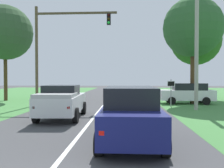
{
  "coord_description": "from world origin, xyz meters",
  "views": [
    {
      "loc": [
        1.83,
        -3.39,
        2.3
      ],
      "look_at": [
        0.77,
        16.11,
        1.83
      ],
      "focal_mm": 38.07,
      "sensor_mm": 36.0,
      "label": 1
    }
  ],
  "objects_px": {
    "extra_tree_2": "(5,33)",
    "utility_pole_right": "(197,54)",
    "crossing_suv_far": "(187,93)",
    "pickup_truck_lead": "(62,101)",
    "traffic_light": "(56,41)",
    "red_suv_near": "(131,114)",
    "keep_moving_sign": "(171,89)",
    "oak_tree_right": "(193,28)",
    "extra_tree_1": "(196,40)"
  },
  "relations": [
    {
      "from": "extra_tree_1",
      "to": "oak_tree_right",
      "type": "bearing_deg",
      "value": -108.85
    },
    {
      "from": "oak_tree_right",
      "to": "pickup_truck_lead",
      "type": "bearing_deg",
      "value": -138.85
    },
    {
      "from": "pickup_truck_lead",
      "to": "keep_moving_sign",
      "type": "distance_m",
      "value": 9.46
    },
    {
      "from": "traffic_light",
      "to": "utility_pole_right",
      "type": "distance_m",
      "value": 11.27
    },
    {
      "from": "traffic_light",
      "to": "crossing_suv_far",
      "type": "relative_size",
      "value": 1.76
    },
    {
      "from": "keep_moving_sign",
      "to": "extra_tree_2",
      "type": "distance_m",
      "value": 17.47
    },
    {
      "from": "pickup_truck_lead",
      "to": "keep_moving_sign",
      "type": "height_order",
      "value": "keep_moving_sign"
    },
    {
      "from": "pickup_truck_lead",
      "to": "red_suv_near",
      "type": "bearing_deg",
      "value": -52.3
    },
    {
      "from": "oak_tree_right",
      "to": "utility_pole_right",
      "type": "distance_m",
      "value": 5.24
    },
    {
      "from": "red_suv_near",
      "to": "extra_tree_2",
      "type": "relative_size",
      "value": 0.48
    },
    {
      "from": "keep_moving_sign",
      "to": "oak_tree_right",
      "type": "relative_size",
      "value": 0.23
    },
    {
      "from": "keep_moving_sign",
      "to": "crossing_suv_far",
      "type": "distance_m",
      "value": 3.07
    },
    {
      "from": "crossing_suv_far",
      "to": "utility_pole_right",
      "type": "relative_size",
      "value": 0.59
    },
    {
      "from": "pickup_truck_lead",
      "to": "extra_tree_2",
      "type": "xyz_separation_m",
      "value": [
        -8.67,
        10.41,
        5.98
      ]
    },
    {
      "from": "red_suv_near",
      "to": "crossing_suv_far",
      "type": "distance_m",
      "value": 14.32
    },
    {
      "from": "oak_tree_right",
      "to": "extra_tree_1",
      "type": "height_order",
      "value": "oak_tree_right"
    },
    {
      "from": "traffic_light",
      "to": "crossing_suv_far",
      "type": "xyz_separation_m",
      "value": [
        11.41,
        1.99,
        -4.46
      ]
    },
    {
      "from": "crossing_suv_far",
      "to": "traffic_light",
      "type": "bearing_deg",
      "value": -170.11
    },
    {
      "from": "keep_moving_sign",
      "to": "extra_tree_1",
      "type": "distance_m",
      "value": 10.44
    },
    {
      "from": "crossing_suv_far",
      "to": "extra_tree_1",
      "type": "xyz_separation_m",
      "value": [
        2.36,
        5.65,
        5.6
      ]
    },
    {
      "from": "crossing_suv_far",
      "to": "keep_moving_sign",
      "type": "bearing_deg",
      "value": -129.01
    },
    {
      "from": "crossing_suv_far",
      "to": "extra_tree_2",
      "type": "relative_size",
      "value": 0.49
    },
    {
      "from": "red_suv_near",
      "to": "utility_pole_right",
      "type": "height_order",
      "value": "utility_pole_right"
    },
    {
      "from": "oak_tree_right",
      "to": "red_suv_near",
      "type": "bearing_deg",
      "value": -113.8
    },
    {
      "from": "red_suv_near",
      "to": "utility_pole_right",
      "type": "relative_size",
      "value": 0.58
    },
    {
      "from": "pickup_truck_lead",
      "to": "keep_moving_sign",
      "type": "xyz_separation_m",
      "value": [
        7.3,
        5.99,
        0.43
      ]
    },
    {
      "from": "red_suv_near",
      "to": "oak_tree_right",
      "type": "height_order",
      "value": "oak_tree_right"
    },
    {
      "from": "pickup_truck_lead",
      "to": "traffic_light",
      "type": "xyz_separation_m",
      "value": [
        -2.2,
        6.36,
        4.43
      ]
    },
    {
      "from": "crossing_suv_far",
      "to": "extra_tree_2",
      "type": "distance_m",
      "value": 18.97
    },
    {
      "from": "extra_tree_2",
      "to": "utility_pole_right",
      "type": "bearing_deg",
      "value": -19.76
    },
    {
      "from": "red_suv_near",
      "to": "traffic_light",
      "type": "distance_m",
      "value": 13.49
    },
    {
      "from": "oak_tree_right",
      "to": "extra_tree_1",
      "type": "distance_m",
      "value": 5.87
    },
    {
      "from": "crossing_suv_far",
      "to": "extra_tree_1",
      "type": "bearing_deg",
      "value": 67.34
    },
    {
      "from": "oak_tree_right",
      "to": "traffic_light",
      "type": "bearing_deg",
      "value": -170.0
    },
    {
      "from": "red_suv_near",
      "to": "utility_pole_right",
      "type": "bearing_deg",
      "value": 61.21
    },
    {
      "from": "traffic_light",
      "to": "extra_tree_1",
      "type": "xyz_separation_m",
      "value": [
        13.77,
        7.64,
        1.15
      ]
    },
    {
      "from": "traffic_light",
      "to": "oak_tree_right",
      "type": "relative_size",
      "value": 0.87
    },
    {
      "from": "keep_moving_sign",
      "to": "oak_tree_right",
      "type": "height_order",
      "value": "oak_tree_right"
    },
    {
      "from": "keep_moving_sign",
      "to": "utility_pole_right",
      "type": "relative_size",
      "value": 0.27
    },
    {
      "from": "keep_moving_sign",
      "to": "red_suv_near",
      "type": "bearing_deg",
      "value": -107.88
    },
    {
      "from": "crossing_suv_far",
      "to": "extra_tree_1",
      "type": "distance_m",
      "value": 8.3
    },
    {
      "from": "oak_tree_right",
      "to": "crossing_suv_far",
      "type": "relative_size",
      "value": 2.01
    },
    {
      "from": "pickup_truck_lead",
      "to": "extra_tree_1",
      "type": "xyz_separation_m",
      "value": [
        11.57,
        14.0,
        5.58
      ]
    },
    {
      "from": "keep_moving_sign",
      "to": "extra_tree_2",
      "type": "height_order",
      "value": "extra_tree_2"
    },
    {
      "from": "crossing_suv_far",
      "to": "extra_tree_2",
      "type": "height_order",
      "value": "extra_tree_2"
    },
    {
      "from": "extra_tree_1",
      "to": "extra_tree_2",
      "type": "height_order",
      "value": "extra_tree_2"
    },
    {
      "from": "extra_tree_1",
      "to": "red_suv_near",
      "type": "bearing_deg",
      "value": -112.38
    },
    {
      "from": "traffic_light",
      "to": "keep_moving_sign",
      "type": "bearing_deg",
      "value": -2.22
    },
    {
      "from": "red_suv_near",
      "to": "crossing_suv_far",
      "type": "bearing_deg",
      "value": 67.74
    },
    {
      "from": "red_suv_near",
      "to": "pickup_truck_lead",
      "type": "distance_m",
      "value": 6.19
    }
  ]
}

